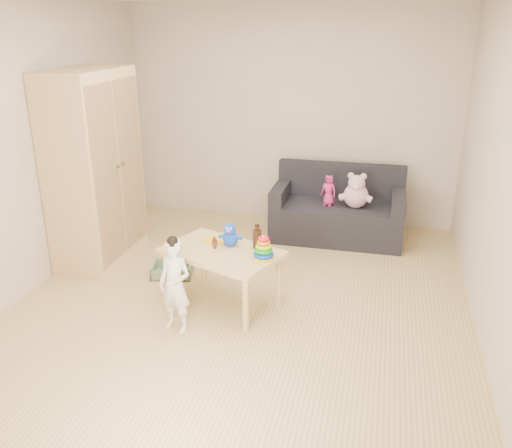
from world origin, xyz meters
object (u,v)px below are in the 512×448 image
(sofa, at_px, (337,221))
(toddler, at_px, (175,286))
(wardrobe, at_px, (95,168))
(play_table, at_px, (223,277))

(sofa, xyz_separation_m, toddler, (-1.09, -2.29, 0.18))
(wardrobe, bearing_deg, sofa, 25.08)
(toddler, bearing_deg, play_table, 78.51)
(sofa, height_order, toddler, toddler)
(wardrobe, bearing_deg, play_table, -23.90)
(sofa, relative_size, play_table, 1.49)
(wardrobe, height_order, sofa, wardrobe)
(play_table, height_order, toddler, toddler)
(wardrobe, height_order, play_table, wardrobe)
(toddler, bearing_deg, wardrobe, 153.38)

